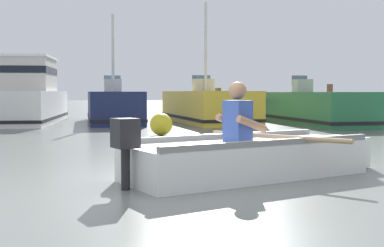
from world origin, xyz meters
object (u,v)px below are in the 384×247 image
Objects in this scene: rowboat_with_person at (252,157)px; moored_boat_yellow at (207,107)px; moored_boat_white at (27,97)px; moored_boat_navy at (114,108)px; mooring_buoy at (161,124)px; moored_boat_green at (308,108)px.

moored_boat_yellow is (0.47, 11.65, 0.28)m from rowboat_with_person.
moored_boat_navy is at bearing -7.36° from moored_boat_white.
moored_boat_white is 3.11m from moored_boat_navy.
rowboat_with_person is 13.33m from moored_boat_white.
moored_boat_navy is (-2.78, 11.57, 0.27)m from rowboat_with_person.
rowboat_with_person is 11.90m from moored_boat_navy.
moored_boat_navy is 9.69× the size of mooring_buoy.
mooring_buoy is at bearing -50.98° from moored_boat_white.
rowboat_with_person is at bearing -63.96° from moored_boat_white.
moored_boat_navy reaches higher than rowboat_with_person.
rowboat_with_person is 6.26m from mooring_buoy.
moored_boat_white is at bearing 177.14° from moored_boat_yellow.
moored_boat_navy reaches higher than mooring_buoy.
moored_boat_navy is 0.80× the size of moored_boat_green.
mooring_buoy is (-1.60, -5.50, -0.26)m from moored_boat_yellow.
moored_boat_white is 6.33m from moored_boat_yellow.
moored_boat_green is at bearing 70.37° from rowboat_with_person.
moored_boat_white is 0.98× the size of moored_boat_green.
moored_boat_navy is 0.87× the size of moored_boat_yellow.
moored_boat_green is at bearing -14.63° from moored_boat_yellow.
rowboat_with_person is at bearing -76.49° from moored_boat_navy.
mooring_buoy is at bearing -73.10° from moored_boat_navy.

